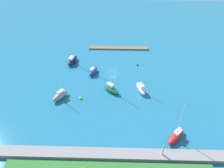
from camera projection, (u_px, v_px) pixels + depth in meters
water at (113, 72)px, 81.51m from camera, size 160.00×160.00×0.00m
pier_dock at (118, 48)px, 94.43m from camera, size 25.89×2.38×0.63m
breakwater at (109, 154)px, 53.98m from camera, size 58.07×3.10×1.31m
harbor_beacon at (163, 149)px, 51.90m from camera, size 0.56×0.56×3.73m
sailboat_white_inner_mooring at (141, 88)px, 72.16m from camera, size 3.55×6.43×9.35m
sailboat_red_far_south at (176, 136)px, 57.55m from camera, size 6.22×6.52×12.91m
sailboat_gray_far_north at (60, 96)px, 69.57m from camera, size 5.18×6.07×10.07m
sailboat_blue_by_breakwater at (93, 71)px, 79.94m from camera, size 3.83×5.71×9.05m
sailboat_green_outer_mooring at (111, 89)px, 72.13m from camera, size 6.18×5.76×11.93m
sailboat_navy_near_pier at (72, 60)px, 85.31m from camera, size 4.25×7.20×12.36m
mooring_buoy_yellow at (80, 98)px, 70.00m from camera, size 0.83×0.83×0.83m
mooring_buoy_red at (137, 64)px, 84.70m from camera, size 0.67×0.67×0.67m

